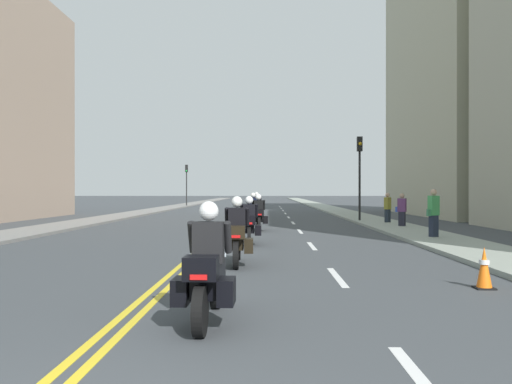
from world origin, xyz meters
TOP-DOWN VIEW (x-y plane):
  - ground_plane at (0.00, 48.00)m, footprint 264.00×264.00m
  - sidewalk_left at (-7.76, 48.00)m, footprint 2.42×144.00m
  - sidewalk_right at (7.76, 48.00)m, footprint 2.42×144.00m
  - centreline_yellow_inner at (-0.12, 48.00)m, footprint 0.12×132.00m
  - centreline_yellow_outer at (0.12, 48.00)m, footprint 0.12×132.00m
  - lane_dashes_white at (3.28, 29.00)m, footprint 0.14×56.40m
  - building_right_1 at (16.12, 35.32)m, footprint 7.80×17.37m
  - motorcycle_0 at (1.11, 4.23)m, footprint 0.77×2.16m
  - motorcycle_1 at (1.18, 9.67)m, footprint 0.77×2.26m
  - motorcycle_2 at (1.30, 14.49)m, footprint 0.77×2.17m
  - motorcycle_3 at (1.51, 20.28)m, footprint 0.78×2.10m
  - motorcycle_4 at (1.15, 25.22)m, footprint 0.77×2.21m
  - motorcycle_5 at (1.24, 31.09)m, footprint 0.77×2.26m
  - motorcycle_6 at (1.11, 36.33)m, footprint 0.78×2.13m
  - traffic_cone_0 at (5.70, 6.77)m, footprint 0.33×0.33m
  - traffic_light_near at (6.95, 26.64)m, footprint 0.28×0.38m
  - traffic_light_far at (-6.95, 55.61)m, footprint 0.28×0.38m
  - pedestrian_0 at (7.69, 16.06)m, footprint 0.50×0.38m
  - pedestrian_1 at (8.03, 21.78)m, footprint 0.49×0.39m
  - pedestrian_2 at (8.05, 24.72)m, footprint 0.44×0.46m

SIDE VIEW (x-z plane):
  - ground_plane at x=0.00m, z-range 0.00..0.00m
  - centreline_yellow_inner at x=-0.12m, z-range 0.00..0.01m
  - centreline_yellow_outer at x=0.12m, z-range 0.00..0.01m
  - lane_dashes_white at x=3.28m, z-range 0.00..0.01m
  - sidewalk_left at x=-7.76m, z-range 0.00..0.12m
  - sidewalk_right at x=7.76m, z-range 0.00..0.12m
  - traffic_cone_0 at x=5.70m, z-range 0.00..0.74m
  - motorcycle_0 at x=1.11m, z-range -0.15..1.43m
  - motorcycle_2 at x=1.30m, z-range -0.14..1.42m
  - motorcycle_4 at x=1.15m, z-range -0.17..1.46m
  - motorcycle_1 at x=1.18m, z-range -0.15..1.45m
  - motorcycle_3 at x=1.51m, z-range -0.14..1.45m
  - motorcycle_6 at x=1.11m, z-range -0.16..1.49m
  - motorcycle_5 at x=1.24m, z-range -0.15..1.47m
  - pedestrian_1 at x=8.03m, z-range 0.02..1.64m
  - pedestrian_2 at x=8.05m, z-range 0.03..1.65m
  - pedestrian_0 at x=7.69m, z-range 0.03..1.82m
  - traffic_light_far at x=-6.95m, z-range 0.87..5.46m
  - traffic_light_near at x=6.95m, z-range 0.89..5.59m
  - building_right_1 at x=16.12m, z-range 0.00..22.37m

